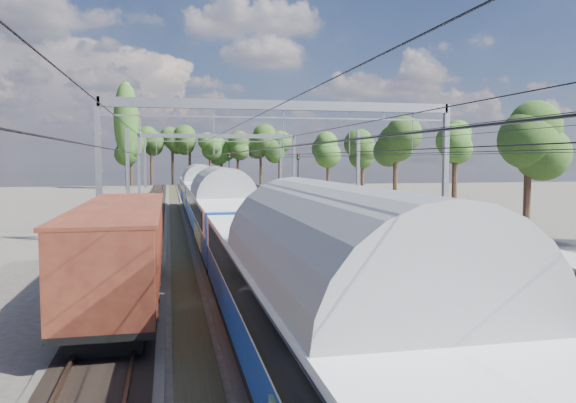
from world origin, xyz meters
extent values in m
cube|color=#47423A|center=(-9.00, 45.00, 0.07)|extent=(3.00, 130.00, 0.15)
cube|color=black|center=(-9.00, 45.00, 0.17)|extent=(2.50, 130.00, 0.06)
cube|color=#473326|center=(-9.72, 45.00, 0.27)|extent=(0.08, 130.00, 0.14)
cube|color=#473326|center=(-8.28, 45.00, 0.27)|extent=(0.08, 130.00, 0.14)
cube|color=#47423A|center=(-4.50, 45.00, 0.07)|extent=(3.00, 130.00, 0.15)
cube|color=black|center=(-4.50, 45.00, 0.17)|extent=(2.50, 130.00, 0.06)
cube|color=#473326|center=(-5.22, 45.00, 0.27)|extent=(0.08, 130.00, 0.14)
cube|color=#473326|center=(-3.78, 45.00, 0.27)|extent=(0.08, 130.00, 0.14)
cube|color=#47423A|center=(0.00, 45.00, 0.07)|extent=(3.00, 130.00, 0.15)
cube|color=black|center=(0.00, 45.00, 0.17)|extent=(2.50, 130.00, 0.06)
cube|color=#473326|center=(-0.72, 45.00, 0.27)|extent=(0.08, 130.00, 0.14)
cube|color=#473326|center=(0.72, 45.00, 0.27)|extent=(0.08, 130.00, 0.14)
cube|color=#47423A|center=(4.50, 45.00, 0.07)|extent=(3.00, 130.00, 0.15)
cube|color=black|center=(4.50, 45.00, 0.17)|extent=(2.50, 130.00, 0.06)
cube|color=#473326|center=(3.78, 45.00, 0.27)|extent=(0.08, 130.00, 0.14)
cube|color=#473326|center=(5.22, 45.00, 0.27)|extent=(0.08, 130.00, 0.14)
cube|color=#47423A|center=(9.00, 45.00, 0.07)|extent=(3.00, 130.00, 0.15)
cube|color=black|center=(9.00, 45.00, 0.17)|extent=(2.50, 130.00, 0.06)
cube|color=#473326|center=(8.28, 45.00, 0.27)|extent=(0.08, 130.00, 0.14)
cube|color=#473326|center=(9.72, 45.00, 0.27)|extent=(0.08, 130.00, 0.14)
cube|color=#2F2D1F|center=(-6.75, 45.00, 0.03)|extent=(1.10, 130.00, 0.05)
cube|color=#2F2D1F|center=(-2.25, 45.00, 0.03)|extent=(1.10, 130.00, 0.05)
cube|color=#2F2D1F|center=(2.25, 45.00, 0.03)|extent=(1.10, 130.00, 0.05)
cube|color=#2F2D1F|center=(6.75, 45.00, 0.03)|extent=(1.10, 130.00, 0.05)
cube|color=gray|center=(12.00, 20.00, 0.15)|extent=(3.00, 70.00, 0.30)
cube|color=gray|center=(-11.50, 30.00, 4.50)|extent=(0.35, 0.35, 9.00)
cube|color=gray|center=(11.50, 30.00, 4.50)|extent=(0.35, 0.35, 9.00)
cube|color=gray|center=(0.00, 30.00, 8.70)|extent=(23.00, 0.35, 0.60)
cube|color=gray|center=(-11.50, 78.00, 4.50)|extent=(0.35, 0.35, 9.00)
cube|color=gray|center=(11.50, 78.00, 4.50)|extent=(0.35, 0.35, 9.00)
cube|color=gray|center=(0.00, 78.00, 8.70)|extent=(23.00, 0.35, 0.60)
cube|color=gray|center=(-11.50, 55.00, 4.25)|extent=(0.35, 0.35, 8.50)
cube|color=gray|center=(-11.50, 100.00, 4.25)|extent=(0.35, 0.35, 8.50)
cube|color=gray|center=(13.80, 55.00, 4.25)|extent=(0.35, 0.35, 8.50)
cube|color=gray|center=(13.80, 100.00, 4.25)|extent=(0.35, 0.35, 8.50)
cylinder|color=black|center=(-9.00, 45.00, 5.50)|extent=(0.03, 130.00, 0.03)
cylinder|color=black|center=(-9.00, 45.00, 6.60)|extent=(0.03, 130.00, 0.03)
cylinder|color=black|center=(-4.50, 45.00, 5.50)|extent=(0.03, 130.00, 0.03)
cylinder|color=black|center=(-4.50, 45.00, 6.60)|extent=(0.03, 130.00, 0.03)
cylinder|color=black|center=(0.00, 45.00, 5.50)|extent=(0.03, 130.00, 0.03)
cylinder|color=black|center=(0.00, 45.00, 6.60)|extent=(0.03, 130.00, 0.03)
cylinder|color=black|center=(4.50, 45.00, 5.50)|extent=(0.03, 130.00, 0.03)
cylinder|color=black|center=(4.50, 45.00, 6.60)|extent=(0.03, 130.00, 0.03)
cylinder|color=black|center=(9.00, 45.00, 5.50)|extent=(0.03, 130.00, 0.03)
cylinder|color=black|center=(9.00, 45.00, 6.60)|extent=(0.03, 130.00, 0.03)
cylinder|color=black|center=(-14.61, 110.14, 2.87)|extent=(0.56, 0.56, 5.74)
sphere|color=#233E16|center=(-14.61, 110.14, 7.46)|extent=(5.19, 5.19, 5.19)
cylinder|color=black|center=(-10.85, 110.65, 3.01)|extent=(0.56, 0.56, 6.02)
sphere|color=#233E16|center=(-10.85, 110.65, 7.83)|extent=(4.43, 4.43, 4.43)
cylinder|color=black|center=(-6.90, 110.90, 3.26)|extent=(0.56, 0.56, 6.52)
sphere|color=#233E16|center=(-6.90, 110.90, 8.48)|extent=(5.09, 5.09, 5.09)
cylinder|color=black|center=(-2.90, 112.43, 3.03)|extent=(0.56, 0.56, 6.06)
sphere|color=#233E16|center=(-2.90, 112.43, 7.88)|extent=(5.07, 5.07, 5.07)
cylinder|color=black|center=(0.98, 110.84, 3.19)|extent=(0.56, 0.56, 6.37)
sphere|color=#233E16|center=(0.98, 110.84, 8.29)|extent=(5.03, 5.03, 5.03)
cylinder|color=black|center=(4.80, 111.84, 3.60)|extent=(0.56, 0.56, 7.19)
sphere|color=#233E16|center=(4.80, 111.84, 9.35)|extent=(4.44, 4.44, 4.44)
cylinder|color=black|center=(7.82, 110.49, 2.83)|extent=(0.56, 0.56, 5.66)
sphere|color=#233E16|center=(7.82, 110.49, 7.36)|extent=(5.09, 5.09, 5.09)
cylinder|color=black|center=(11.53, 113.17, 3.73)|extent=(0.56, 0.56, 7.46)
sphere|color=#233E16|center=(11.53, 113.17, 9.70)|extent=(4.36, 4.36, 4.36)
cylinder|color=black|center=(14.14, 113.94, 3.27)|extent=(0.56, 0.56, 6.54)
sphere|color=#233E16|center=(14.14, 113.94, 8.50)|extent=(4.01, 4.01, 4.01)
cylinder|color=black|center=(19.64, 32.59, 3.12)|extent=(0.56, 0.56, 6.24)
sphere|color=#233E16|center=(19.64, 32.59, 8.11)|extent=(4.04, 4.04, 4.04)
cylinder|color=black|center=(20.10, 47.72, 2.64)|extent=(0.56, 0.56, 5.29)
sphere|color=#233E16|center=(20.10, 47.72, 6.88)|extent=(3.31, 3.31, 3.31)
cylinder|color=black|center=(20.08, 60.74, 2.63)|extent=(0.56, 0.56, 5.26)
sphere|color=#233E16|center=(20.08, 60.74, 6.83)|extent=(3.58, 3.58, 3.58)
cylinder|color=black|center=(19.54, 73.65, 3.14)|extent=(0.56, 0.56, 6.29)
sphere|color=#233E16|center=(19.54, 73.65, 8.17)|extent=(4.78, 4.78, 4.78)
cylinder|color=black|center=(19.73, 89.65, 3.01)|extent=(0.56, 0.56, 6.02)
sphere|color=#233E16|center=(19.73, 89.65, 7.82)|extent=(3.35, 3.35, 3.35)
cylinder|color=black|center=(-14.50, 98.00, 8.00)|extent=(0.70, 0.70, 16.00)
ellipsoid|color=#26541C|center=(-14.50, 98.00, 12.00)|extent=(4.40, 4.40, 14.08)
cube|color=black|center=(-4.50, 10.64, 0.60)|extent=(2.17, 3.26, 0.87)
cube|color=navy|center=(-4.50, 3.04, 2.22)|extent=(3.04, 21.70, 2.06)
cube|color=silver|center=(-4.50, 3.04, 2.77)|extent=(3.12, 20.83, 1.03)
cube|color=black|center=(-2.93, 3.04, 2.77)|extent=(0.04, 18.45, 0.76)
cylinder|color=gray|center=(-4.50, 3.04, 3.26)|extent=(3.08, 21.70, 3.08)
cube|color=black|center=(-4.50, 17.75, 0.60)|extent=(2.17, 3.26, 0.87)
cube|color=black|center=(-4.50, 32.94, 0.60)|extent=(2.17, 3.26, 0.87)
cube|color=navy|center=(-4.50, 25.34, 2.22)|extent=(3.04, 21.70, 2.06)
cube|color=silver|center=(-4.50, 25.34, 2.77)|extent=(3.12, 20.83, 1.03)
cube|color=black|center=(-2.93, 25.34, 2.77)|extent=(0.04, 18.45, 0.76)
cube|color=orange|center=(-4.50, 20.57, 1.68)|extent=(3.15, 6.08, 0.76)
cylinder|color=gray|center=(-4.50, 25.34, 3.26)|extent=(3.08, 21.70, 3.08)
cube|color=black|center=(-4.50, 40.05, 0.60)|extent=(2.17, 3.26, 0.87)
cube|color=black|center=(-4.50, 55.24, 0.60)|extent=(2.17, 3.26, 0.87)
cube|color=navy|center=(-4.50, 47.65, 2.22)|extent=(3.04, 21.70, 2.06)
cube|color=silver|center=(-4.50, 47.65, 2.77)|extent=(3.12, 20.83, 1.03)
cube|color=black|center=(-2.93, 47.65, 2.77)|extent=(0.04, 18.45, 0.76)
cube|color=orange|center=(-4.50, 42.87, 1.68)|extent=(3.15, 6.08, 0.76)
cylinder|color=gray|center=(-4.50, 47.65, 3.26)|extent=(3.08, 21.70, 3.08)
cube|color=black|center=(-9.00, 9.89, 0.48)|extent=(1.92, 2.50, 0.67)
cube|color=black|center=(-9.00, 19.30, 0.48)|extent=(1.92, 2.50, 0.67)
cube|color=black|center=(-9.00, 14.60, 0.91)|extent=(2.59, 13.45, 0.19)
cube|color=#491913|center=(-9.00, 14.60, 2.26)|extent=(2.59, 13.45, 2.50)
cube|color=#491913|center=(-9.00, 14.60, 3.55)|extent=(2.79, 13.45, 0.12)
imported|color=black|center=(0.42, 69.60, 0.98)|extent=(0.57, 0.78, 1.97)
cylinder|color=black|center=(0.81, 71.06, 2.71)|extent=(0.15, 0.15, 5.43)
cube|color=black|center=(0.81, 71.06, 5.81)|extent=(0.44, 0.35, 0.76)
sphere|color=red|center=(0.81, 70.92, 6.02)|extent=(0.17, 0.17, 0.17)
sphere|color=#0C9919|center=(0.81, 70.92, 5.64)|extent=(0.17, 0.17, 0.17)
cylinder|color=black|center=(7.96, 60.04, 2.60)|extent=(0.15, 0.15, 5.21)
cube|color=black|center=(7.96, 60.04, 5.57)|extent=(0.42, 0.32, 0.73)
sphere|color=red|center=(7.96, 59.90, 5.78)|extent=(0.17, 0.17, 0.17)
sphere|color=#0C9919|center=(7.96, 59.90, 5.41)|extent=(0.17, 0.17, 0.17)
camera|label=1|loc=(-7.34, -5.85, 5.18)|focal=35.00mm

